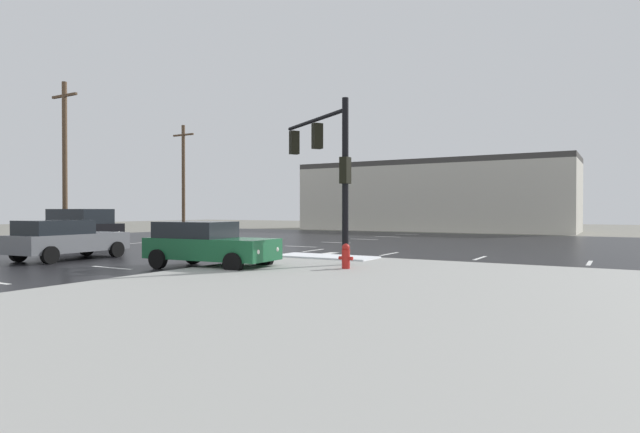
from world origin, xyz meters
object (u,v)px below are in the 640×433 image
object	(u,v)px
sedan_grey	(66,239)
utility_pole_mid	(65,159)
traffic_signal_mast	(327,157)
utility_pole_far	(183,177)
sedan_green	(207,244)
suv_black	(80,227)
fire_hydrant	(346,256)

from	to	relation	value
sedan_grey	utility_pole_mid	world-z (taller)	utility_pole_mid
sedan_grey	utility_pole_mid	xyz separation A→B (m)	(-9.00, 5.97, 4.08)
traffic_signal_mast	sedan_grey	xyz separation A→B (m)	(-9.79, -3.70, -3.08)
utility_pole_far	sedan_green	bearing A→B (deg)	-43.40
traffic_signal_mast	utility_pole_mid	xyz separation A→B (m)	(-18.79, 2.27, 1.00)
utility_pole_far	sedan_grey	bearing A→B (deg)	-56.57
suv_black	sedan_grey	size ratio (longest dim) A/B	1.06
traffic_signal_mast	utility_pole_far	xyz separation A→B (m)	(-22.25, 15.18, 0.79)
utility_pole_mid	traffic_signal_mast	bearing A→B (deg)	-6.90
sedan_green	sedan_grey	xyz separation A→B (m)	(-6.86, -0.61, 0.00)
traffic_signal_mast	sedan_grey	world-z (taller)	traffic_signal_mast
sedan_green	sedan_grey	bearing A→B (deg)	-179.10
utility_pole_mid	suv_black	bearing A→B (deg)	-21.92
utility_pole_far	fire_hydrant	bearing A→B (deg)	-35.30
utility_pole_mid	utility_pole_far	xyz separation A→B (m)	(-3.46, 12.90, -0.21)
fire_hydrant	sedan_grey	distance (m)	11.65
suv_black	utility_pole_mid	world-z (taller)	utility_pole_mid
utility_pole_far	suv_black	bearing A→B (deg)	-64.84
sedan_grey	utility_pole_mid	size ratio (longest dim) A/B	0.49
utility_pole_mid	utility_pole_far	distance (m)	13.36
suv_black	sedan_grey	bearing A→B (deg)	-37.00
sedan_green	sedan_grey	size ratio (longest dim) A/B	1.00
sedan_green	fire_hydrant	bearing A→B (deg)	11.75
fire_hydrant	utility_pole_mid	distance (m)	21.33
suv_black	utility_pole_mid	size ratio (longest dim) A/B	0.52
utility_pole_far	traffic_signal_mast	bearing A→B (deg)	-34.29
traffic_signal_mast	sedan_green	xyz separation A→B (m)	(-2.93, -3.09, -3.08)
sedan_green	utility_pole_mid	bearing A→B (deg)	157.16
suv_black	sedan_grey	world-z (taller)	suv_black
traffic_signal_mast	utility_pole_far	size ratio (longest dim) A/B	0.63
sedan_green	utility_pole_mid	size ratio (longest dim) A/B	0.49
sedan_grey	fire_hydrant	bearing A→B (deg)	-84.34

